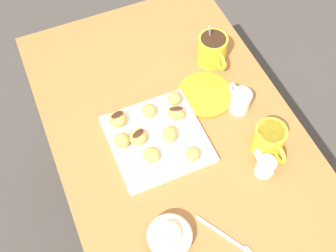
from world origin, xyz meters
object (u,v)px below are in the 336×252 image
(beignet_1, at_px, (149,111))
(beignet_4, at_px, (170,134))
(beignet_0, at_px, (138,137))
(beignet_5, at_px, (151,155))
(coffee_mug_yellow_left, at_px, (212,49))
(pastry_plate_square, at_px, (157,139))
(beignet_3, at_px, (122,141))
(cream_pitcher_white, at_px, (240,100))
(beignet_6, at_px, (174,98))
(beignet_7, at_px, (118,119))
(dining_table, at_px, (171,148))
(chocolate_sauce_pitcher, at_px, (265,166))
(saucer_orange_left, at_px, (205,95))
(coffee_mug_yellow_right, at_px, (269,139))
(ice_cream_bowl, at_px, (170,235))
(beignet_8, at_px, (176,113))
(beignet_2, at_px, (193,154))

(beignet_1, relative_size, beignet_4, 0.83)
(beignet_0, relative_size, beignet_5, 1.08)
(coffee_mug_yellow_left, distance_m, beignet_1, 0.29)
(pastry_plate_square, height_order, beignet_3, beignet_3)
(coffee_mug_yellow_left, relative_size, cream_pitcher_white, 1.42)
(beignet_6, height_order, beignet_7, beignet_7)
(dining_table, distance_m, cream_pitcher_white, 0.28)
(chocolate_sauce_pitcher, height_order, beignet_0, chocolate_sauce_pitcher)
(beignet_0, xyz_separation_m, beignet_6, (-0.08, 0.14, 0.00))
(cream_pitcher_white, bearing_deg, saucer_orange_left, -138.70)
(coffee_mug_yellow_right, bearing_deg, ice_cream_bowl, -69.21)
(dining_table, relative_size, beignet_0, 19.20)
(ice_cream_bowl, distance_m, beignet_8, 0.36)
(dining_table, relative_size, chocolate_sauce_pitcher, 11.19)
(beignet_3, bearing_deg, beignet_8, 97.57)
(beignet_3, height_order, beignet_8, beignet_8)
(pastry_plate_square, relative_size, beignet_1, 6.00)
(pastry_plate_square, bearing_deg, beignet_2, 35.31)
(beignet_0, distance_m, beignet_7, 0.08)
(coffee_mug_yellow_right, xyz_separation_m, cream_pitcher_white, (-0.15, -0.01, -0.01))
(beignet_7, bearing_deg, beignet_0, 23.50)
(coffee_mug_yellow_right, distance_m, beignet_4, 0.27)
(chocolate_sauce_pitcher, height_order, beignet_2, chocolate_sauce_pitcher)
(beignet_7, height_order, beignet_8, beignet_8)
(cream_pitcher_white, xyz_separation_m, beignet_7, (-0.08, -0.35, -0.00))
(coffee_mug_yellow_left, height_order, saucer_orange_left, coffee_mug_yellow_left)
(beignet_0, bearing_deg, saucer_orange_left, 106.72)
(dining_table, xyz_separation_m, chocolate_sauce_pitcher, (0.24, 0.17, 0.17))
(pastry_plate_square, xyz_separation_m, ice_cream_bowl, (0.28, -0.08, 0.03))
(chocolate_sauce_pitcher, distance_m, beignet_3, 0.40)
(coffee_mug_yellow_left, distance_m, beignet_6, 0.21)
(pastry_plate_square, distance_m, beignet_4, 0.04)
(beignet_0, xyz_separation_m, beignet_3, (-0.01, -0.05, 0.00))
(dining_table, height_order, pastry_plate_square, pastry_plate_square)
(beignet_6, distance_m, beignet_8, 0.05)
(beignet_2, bearing_deg, dining_table, -177.46)
(beignet_5, bearing_deg, beignet_4, 118.38)
(ice_cream_bowl, height_order, chocolate_sauce_pitcher, ice_cream_bowl)
(ice_cream_bowl, height_order, beignet_3, ice_cream_bowl)
(cream_pitcher_white, height_order, beignet_8, cream_pitcher_white)
(beignet_5, relative_size, beignet_7, 0.92)
(dining_table, height_order, chocolate_sauce_pitcher, chocolate_sauce_pitcher)
(beignet_0, distance_m, beignet_4, 0.09)
(beignet_4, height_order, beignet_6, same)
(coffee_mug_yellow_right, xyz_separation_m, beignet_2, (-0.05, -0.21, -0.02))
(chocolate_sauce_pitcher, distance_m, saucer_orange_left, 0.29)
(dining_table, relative_size, cream_pitcher_white, 9.84)
(coffee_mug_yellow_left, relative_size, ice_cream_bowl, 1.32)
(cream_pitcher_white, distance_m, beignet_6, 0.19)
(coffee_mug_yellow_right, distance_m, cream_pitcher_white, 0.15)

